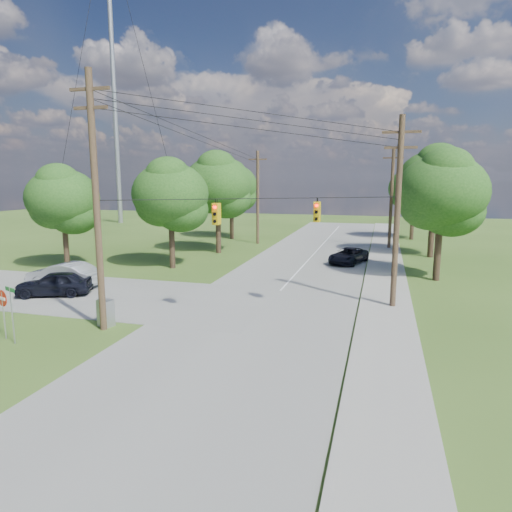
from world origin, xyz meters
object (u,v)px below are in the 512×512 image
(car_cross_dark, at_px, (54,283))
(car_cross_silver, at_px, (64,275))
(pole_ne, at_px, (397,210))
(pole_north_w, at_px, (258,197))
(do_not_enter_sign, at_px, (3,303))
(pole_sw, at_px, (96,200))
(pole_north_e, at_px, (391,198))
(control_cabinet, at_px, (106,313))
(car_main_north, at_px, (348,256))

(car_cross_dark, relative_size, car_cross_silver, 0.88)
(pole_ne, distance_m, pole_north_w, 26.03)
(pole_north_w, bearing_deg, do_not_enter_sign, -95.61)
(pole_sw, bearing_deg, pole_north_e, 65.48)
(control_cabinet, relative_size, do_not_enter_sign, 0.58)
(car_main_north, height_order, control_cabinet, control_cabinet)
(car_cross_dark, height_order, car_main_north, car_cross_dark)
(control_cabinet, xyz_separation_m, do_not_enter_sign, (-3.35, -2.82, 1.00))
(pole_north_w, height_order, do_not_enter_sign, pole_north_w)
(pole_north_e, relative_size, car_cross_dark, 2.25)
(car_main_north, distance_m, control_cabinet, 22.38)
(pole_sw, height_order, car_cross_dark, pole_sw)
(pole_north_w, bearing_deg, pole_ne, -57.71)
(pole_sw, bearing_deg, pole_north_w, 90.77)
(car_cross_silver, xyz_separation_m, do_not_enter_sign, (3.92, -9.03, 0.81))
(pole_sw, xyz_separation_m, pole_north_e, (13.50, 29.60, -1.10))
(pole_ne, xyz_separation_m, car_cross_dark, (-20.09, -2.92, -4.68))
(pole_ne, height_order, do_not_enter_sign, pole_ne)
(pole_north_e, bearing_deg, pole_north_w, 180.00)
(pole_ne, bearing_deg, do_not_enter_sign, -149.78)
(pole_ne, xyz_separation_m, pole_north_e, (-0.00, 22.00, -0.34))
(pole_sw, relative_size, pole_ne, 1.14)
(pole_sw, xyz_separation_m, control_cabinet, (-0.19, 0.50, -5.56))
(pole_north_w, height_order, control_cabinet, pole_north_w)
(car_cross_silver, bearing_deg, pole_north_w, 164.78)
(pole_north_e, bearing_deg, car_cross_dark, -128.87)
(pole_sw, xyz_separation_m, car_cross_dark, (-6.59, 4.68, -5.44))
(car_cross_dark, distance_m, do_not_enter_sign, 7.69)
(pole_north_e, xyz_separation_m, car_main_north, (-3.40, -9.22, -4.45))
(car_cross_dark, height_order, do_not_enter_sign, do_not_enter_sign)
(pole_ne, distance_m, do_not_enter_sign, 20.08)
(pole_north_e, height_order, control_cabinet, pole_north_e)
(car_cross_dark, bearing_deg, pole_ne, 76.25)
(car_cross_dark, distance_m, car_cross_silver, 2.21)
(pole_ne, height_order, car_main_north, pole_ne)
(pole_ne, height_order, pole_north_e, pole_ne)
(car_cross_silver, bearing_deg, car_main_north, 129.81)
(pole_north_e, height_order, car_main_north, pole_north_e)
(pole_north_e, distance_m, pole_north_w, 13.90)
(car_main_north, bearing_deg, pole_ne, -56.86)
(pole_sw, bearing_deg, pole_ne, 29.38)
(pole_north_e, relative_size, do_not_enter_sign, 4.39)
(car_cross_dark, distance_m, control_cabinet, 7.65)
(pole_ne, bearing_deg, pole_sw, -150.62)
(pole_sw, bearing_deg, car_main_north, 63.64)
(pole_ne, relative_size, pole_north_e, 1.05)
(control_cabinet, distance_m, do_not_enter_sign, 4.49)
(do_not_enter_sign, bearing_deg, car_main_north, 77.63)
(control_cabinet, bearing_deg, pole_sw, -53.39)
(pole_sw, distance_m, pole_ne, 15.51)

